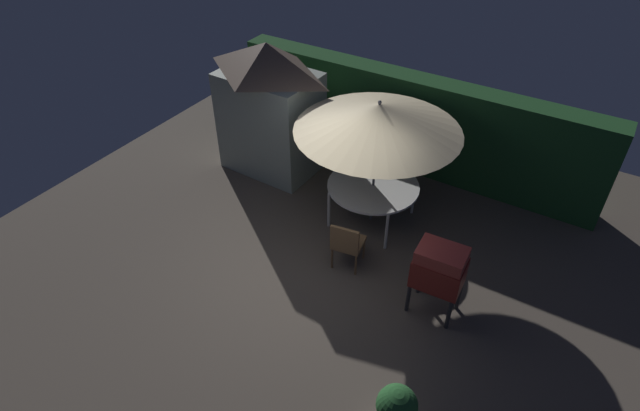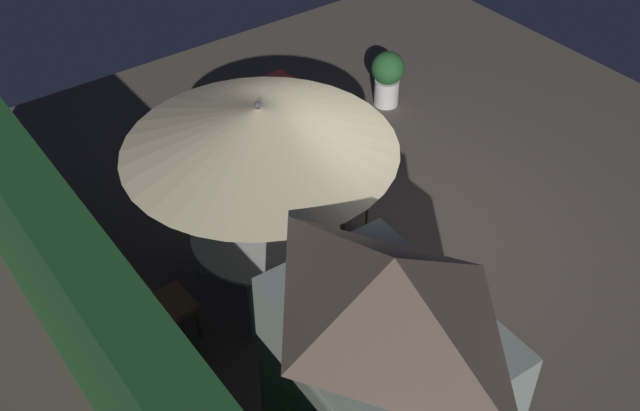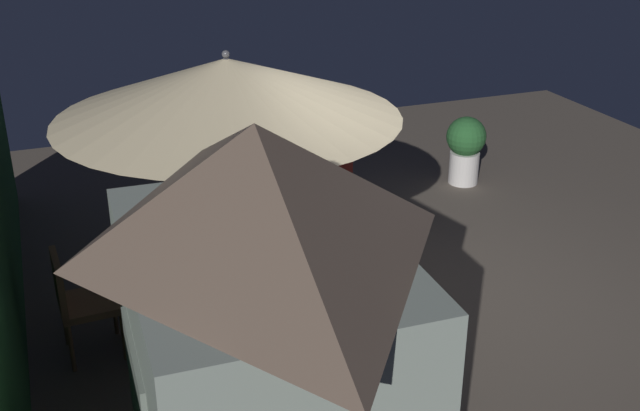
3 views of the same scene
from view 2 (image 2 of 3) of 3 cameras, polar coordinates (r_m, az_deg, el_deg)
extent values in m
plane|color=brown|center=(9.13, 4.83, -2.56)|extent=(11.00, 11.00, 0.00)
cube|color=#1E4C23|center=(7.25, -16.63, -7.92)|extent=(7.44, 0.53, 1.92)
cube|color=gray|center=(6.34, 4.65, -14.34)|extent=(1.82, 1.28, 2.01)
pyramid|color=brown|center=(5.35, 5.38, -6.17)|extent=(1.93, 1.36, 0.58)
cylinder|color=white|center=(8.10, -4.08, -2.02)|extent=(1.58, 1.58, 0.04)
cylinder|color=beige|center=(8.26, 1.38, -4.55)|extent=(0.05, 0.05, 0.72)
cylinder|color=beige|center=(8.93, -2.94, -0.52)|extent=(0.05, 0.05, 0.72)
cylinder|color=beige|center=(7.83, -5.15, -7.89)|extent=(0.05, 0.05, 0.72)
cylinder|color=beige|center=(8.53, -9.13, -3.37)|extent=(0.05, 0.05, 0.72)
cylinder|color=#4C4C51|center=(7.84, -4.22, 0.19)|extent=(0.04, 0.04, 2.30)
cone|color=beige|center=(7.28, -4.56, 5.76)|extent=(2.70, 2.70, 0.46)
sphere|color=#4C4C51|center=(7.14, -4.67, 7.49)|extent=(0.06, 0.06, 0.06)
cube|color=maroon|center=(9.84, -2.80, 6.79)|extent=(0.73, 0.54, 0.45)
cube|color=maroon|center=(9.66, -2.86, 8.41)|extent=(0.69, 0.51, 0.20)
cylinder|color=#262628|center=(10.01, -0.71, 4.01)|extent=(0.06, 0.06, 0.55)
cylinder|color=#262628|center=(10.43, -2.71, 5.61)|extent=(0.06, 0.06, 0.55)
cylinder|color=#262628|center=(9.82, -2.71, 3.15)|extent=(0.06, 0.06, 0.55)
cylinder|color=#262628|center=(10.24, -4.66, 4.82)|extent=(0.06, 0.06, 0.55)
cube|color=olive|center=(7.89, -11.19, -7.28)|extent=(0.48, 0.48, 0.06)
cube|color=olive|center=(7.67, -12.75, -6.82)|extent=(0.46, 0.07, 0.45)
cylinder|color=brown|center=(8.13, -12.92, -8.15)|extent=(0.04, 0.04, 0.45)
cylinder|color=brown|center=(7.88, -11.50, -9.88)|extent=(0.04, 0.04, 0.45)
cylinder|color=brown|center=(8.23, -10.49, -6.92)|extent=(0.04, 0.04, 0.45)
cylinder|color=brown|center=(7.99, -9.01, -8.58)|extent=(0.04, 0.04, 0.45)
cube|color=olive|center=(8.93, 1.75, 0.28)|extent=(0.53, 0.53, 0.06)
cube|color=olive|center=(8.91, 2.70, 2.01)|extent=(0.46, 0.12, 0.45)
cylinder|color=brown|center=(9.09, 3.50, -0.81)|extent=(0.04, 0.04, 0.45)
cylinder|color=brown|center=(9.29, 1.67, 0.32)|extent=(0.04, 0.04, 0.45)
cylinder|color=brown|center=(8.86, 1.78, -2.01)|extent=(0.04, 0.04, 0.45)
cylinder|color=brown|center=(9.07, -0.07, -0.83)|extent=(0.04, 0.04, 0.45)
cylinder|color=silver|center=(11.43, 4.97, 8.40)|extent=(0.36, 0.36, 0.40)
sphere|color=#235628|center=(11.22, 5.08, 10.16)|extent=(0.48, 0.48, 0.48)
camera|label=1|loc=(12.70, 17.41, 38.06)|focal=29.21mm
camera|label=3|loc=(3.05, 38.40, -29.74)|focal=43.62mm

